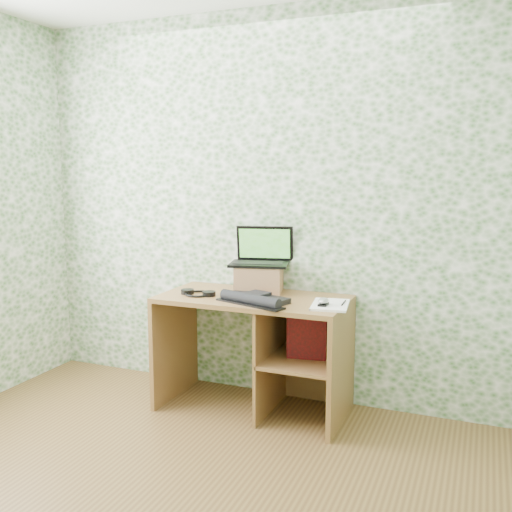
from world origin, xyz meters
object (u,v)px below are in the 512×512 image
at_px(notepad, 330,305).
at_px(keyboard, 254,299).
at_px(desk, 266,337).
at_px(laptop, 261,256).
at_px(riser, 259,279).

bearing_deg(notepad, keyboard, -178.12).
distance_m(desk, notepad, 0.53).
bearing_deg(desk, laptop, 121.43).
height_order(riser, keyboard, riser).
xyz_separation_m(riser, keyboard, (0.08, -0.29, -0.07)).
bearing_deg(notepad, laptop, 146.88).
bearing_deg(notepad, desk, 160.06).
bearing_deg(riser, desk, -50.44).
bearing_deg(riser, notepad, -20.67).
distance_m(laptop, notepad, 0.64).
relative_size(laptop, keyboard, 0.89).
bearing_deg(desk, keyboard, -94.62).
relative_size(desk, keyboard, 2.50).
height_order(desk, notepad, notepad).
relative_size(laptop, notepad, 1.43).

